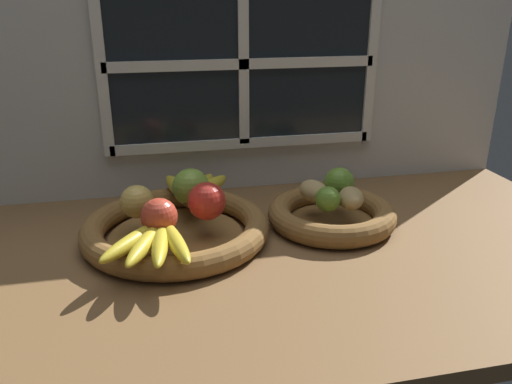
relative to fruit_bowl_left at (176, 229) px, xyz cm
name	(u,v)px	position (x,y,z in cm)	size (l,w,h in cm)	color
ground_plane	(270,241)	(19.01, -2.16, -3.70)	(140.00, 90.00, 3.00)	brown
back_wall	(242,76)	(19.01, 27.61, 25.68)	(140.00, 4.60, 55.00)	silver
fruit_bowl_left	(176,229)	(0.00, 0.00, 0.00)	(37.43, 37.43, 4.77)	brown
fruit_bowl_right	(331,215)	(32.91, 0.00, 0.02)	(27.21, 27.21, 4.77)	brown
apple_green_back	(191,187)	(3.87, 5.80, 6.48)	(7.83, 7.83, 7.83)	#7AA338
apple_golden_left	(137,202)	(-7.09, 1.65, 5.85)	(6.58, 6.58, 6.58)	#DBB756
apple_red_right	(206,200)	(6.17, -1.76, 6.31)	(7.50, 7.50, 7.50)	red
apple_red_front	(159,216)	(-3.15, -6.83, 5.97)	(6.80, 6.80, 6.80)	#CC422D
banana_bunch_front	(154,241)	(-4.35, -12.72, 3.98)	(16.41, 18.76, 2.83)	gold
banana_bunch_back	(193,188)	(4.79, 11.45, 4.15)	(15.89, 17.64, 3.17)	gold
potato_small	(351,198)	(35.83, -2.92, 4.73)	(7.61, 5.16, 4.32)	tan
potato_oblong	(314,191)	(29.63, 2.55, 4.77)	(7.70, 5.48, 4.41)	tan
lime_near	(328,199)	(30.56, -3.53, 5.18)	(5.23, 5.23, 5.23)	olive
lime_far	(339,183)	(35.66, 3.53, 5.86)	(6.59, 6.59, 6.59)	olive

